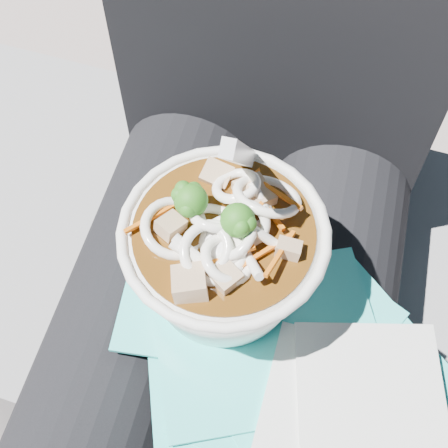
% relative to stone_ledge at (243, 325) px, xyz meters
% --- Properties ---
extents(stone_ledge, '(1.03, 0.57, 0.42)m').
position_rel_stone_ledge_xyz_m(stone_ledge, '(0.00, 0.00, 0.00)').
color(stone_ledge, slate).
rests_on(stone_ledge, ground).
extents(lap, '(0.34, 0.48, 0.16)m').
position_rel_stone_ledge_xyz_m(lap, '(0.00, -0.15, 0.29)').
color(lap, black).
rests_on(lap, stone_ledge).
extents(person_body, '(0.34, 0.94, 0.97)m').
position_rel_stone_ledge_xyz_m(person_body, '(0.00, -0.06, 0.32)').
color(person_body, black).
rests_on(person_body, ground).
extents(plastic_bag, '(0.33, 0.28, 0.01)m').
position_rel_stone_ledge_xyz_m(plastic_bag, '(0.06, -0.17, 0.38)').
color(plastic_bag, '#2FC5BE').
rests_on(plastic_bag, lap).
extents(napkins, '(0.16, 0.15, 0.01)m').
position_rel_stone_ledge_xyz_m(napkins, '(0.13, -0.20, 0.39)').
color(napkins, silver).
rests_on(napkins, plastic_bag).
extents(udon_bowl, '(0.20, 0.20, 0.21)m').
position_rel_stone_ledge_xyz_m(udon_bowl, '(-0.00, -0.12, 0.44)').
color(udon_bowl, white).
rests_on(udon_bowl, plastic_bag).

